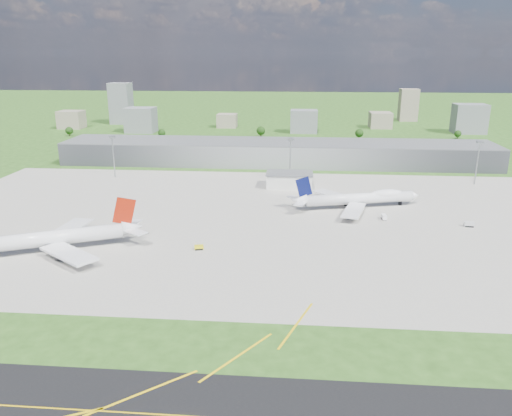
# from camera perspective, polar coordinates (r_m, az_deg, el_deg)

# --- Properties ---
(ground) EXTENTS (1400.00, 1400.00, 0.00)m
(ground) POSITION_cam_1_polar(r_m,az_deg,el_deg) (341.33, 2.30, 4.60)
(ground) COLOR #294C17
(ground) RESTS_ON ground
(apron) EXTENTS (360.00, 190.00, 0.08)m
(apron) POSITION_cam_1_polar(r_m,az_deg,el_deg) (235.00, 3.55, -1.32)
(apron) COLOR gray
(apron) RESTS_ON ground
(terminal) EXTENTS (300.00, 42.00, 15.00)m
(terminal) POSITION_cam_1_polar(r_m,az_deg,el_deg) (354.47, 2.42, 6.32)
(terminal) COLOR gray
(terminal) RESTS_ON ground
(ops_building) EXTENTS (26.00, 16.00, 8.00)m
(ops_building) POSITION_cam_1_polar(r_m,az_deg,el_deg) (291.50, 3.84, 3.18)
(ops_building) COLOR silver
(ops_building) RESTS_ON ground
(mast_west) EXTENTS (3.50, 2.00, 25.90)m
(mast_west) POSITION_cam_1_polar(r_m,az_deg,el_deg) (323.85, -16.04, 6.45)
(mast_west) COLOR gray
(mast_west) RESTS_ON ground
(mast_center) EXTENTS (3.50, 2.00, 25.90)m
(mast_center) POSITION_cam_1_polar(r_m,az_deg,el_deg) (303.19, 3.94, 6.38)
(mast_center) COLOR gray
(mast_center) RESTS_ON ground
(mast_east) EXTENTS (3.50, 2.00, 25.90)m
(mast_east) POSITION_cam_1_polar(r_m,az_deg,el_deg) (321.20, 24.06, 5.54)
(mast_east) COLOR gray
(mast_east) RESTS_ON ground
(airliner_red_twin) EXTENTS (67.80, 51.07, 19.74)m
(airliner_red_twin) POSITION_cam_1_polar(r_m,az_deg,el_deg) (211.66, -22.23, -3.26)
(airliner_red_twin) COLOR white
(airliner_red_twin) RESTS_ON ground
(airliner_blue_quad) EXTENTS (66.22, 50.98, 17.56)m
(airliner_blue_quad) POSITION_cam_1_polar(r_m,az_deg,el_deg) (256.41, 11.72, 1.08)
(airliner_blue_quad) COLOR white
(airliner_blue_quad) RESTS_ON ground
(tug_yellow) EXTENTS (3.95, 2.86, 1.77)m
(tug_yellow) POSITION_cam_1_polar(r_m,az_deg,el_deg) (200.22, -6.54, -4.51)
(tug_yellow) COLOR yellow
(tug_yellow) RESTS_ON ground
(van_white_near) EXTENTS (2.33, 4.64, 2.34)m
(van_white_near) POSITION_cam_1_polar(r_m,az_deg,el_deg) (241.58, 14.42, -1.04)
(van_white_near) COLOR white
(van_white_near) RESTS_ON ground
(van_white_far) EXTENTS (4.50, 2.48, 2.27)m
(van_white_far) POSITION_cam_1_polar(r_m,az_deg,el_deg) (244.01, 23.19, -1.75)
(van_white_far) COLOR silver
(van_white_far) RESTS_ON ground
(bldg_far_w) EXTENTS (24.00, 20.00, 18.00)m
(bldg_far_w) POSITION_cam_1_polar(r_m,az_deg,el_deg) (558.37, -20.35, 9.46)
(bldg_far_w) COLOR gray
(bldg_far_w) RESTS_ON ground
(bldg_w) EXTENTS (28.00, 22.00, 24.00)m
(bldg_w) POSITION_cam_1_polar(r_m,az_deg,el_deg) (510.55, -13.03, 9.78)
(bldg_w) COLOR slate
(bldg_w) RESTS_ON ground
(bldg_cw) EXTENTS (20.00, 18.00, 14.00)m
(bldg_cw) POSITION_cam_1_polar(r_m,az_deg,el_deg) (532.27, -3.33, 9.94)
(bldg_cw) COLOR gray
(bldg_cw) RESTS_ON ground
(bldg_c) EXTENTS (26.00, 20.00, 22.00)m
(bldg_c) POSITION_cam_1_polar(r_m,az_deg,el_deg) (496.88, 5.49, 9.83)
(bldg_c) COLOR slate
(bldg_c) RESTS_ON ground
(bldg_ce) EXTENTS (22.00, 24.00, 16.00)m
(bldg_ce) POSITION_cam_1_polar(r_m,az_deg,el_deg) (543.76, 14.02, 9.72)
(bldg_ce) COLOR gray
(bldg_ce) RESTS_ON ground
(bldg_e) EXTENTS (30.00, 22.00, 28.00)m
(bldg_e) POSITION_cam_1_polar(r_m,az_deg,el_deg) (532.94, 23.19, 9.36)
(bldg_e) COLOR slate
(bldg_e) RESTS_ON ground
(bldg_tall_w) EXTENTS (22.00, 20.00, 44.00)m
(bldg_tall_w) POSITION_cam_1_polar(r_m,az_deg,el_deg) (578.74, -15.16, 11.47)
(bldg_tall_w) COLOR slate
(bldg_tall_w) RESTS_ON ground
(bldg_tall_e) EXTENTS (20.00, 18.00, 36.00)m
(bldg_tall_e) POSITION_cam_1_polar(r_m,az_deg,el_deg) (608.65, 17.01, 11.20)
(bldg_tall_e) COLOR gray
(bldg_tall_e) RESTS_ON ground
(tree_far_w) EXTENTS (7.20, 7.20, 8.80)m
(tree_far_w) POSITION_cam_1_polar(r_m,az_deg,el_deg) (505.54, -20.57, 8.28)
(tree_far_w) COLOR #382314
(tree_far_w) RESTS_ON ground
(tree_w) EXTENTS (6.75, 6.75, 8.25)m
(tree_w) POSITION_cam_1_polar(r_m,az_deg,el_deg) (469.80, -10.72, 8.42)
(tree_w) COLOR #382314
(tree_w) RESTS_ON ground
(tree_c) EXTENTS (8.10, 8.10, 9.90)m
(tree_c) POSITION_cam_1_polar(r_m,az_deg,el_deg) (469.07, 0.55, 8.83)
(tree_c) COLOR #382314
(tree_c) RESTS_ON ground
(tree_e) EXTENTS (7.65, 7.65, 9.35)m
(tree_e) POSITION_cam_1_polar(r_m,az_deg,el_deg) (466.34, 11.72, 8.38)
(tree_e) COLOR #382314
(tree_e) RESTS_ON ground
(tree_far_e) EXTENTS (6.30, 6.30, 7.70)m
(tree_far_e) POSITION_cam_1_polar(r_m,az_deg,el_deg) (495.04, 22.07, 7.87)
(tree_far_e) COLOR #382314
(tree_far_e) RESTS_ON ground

